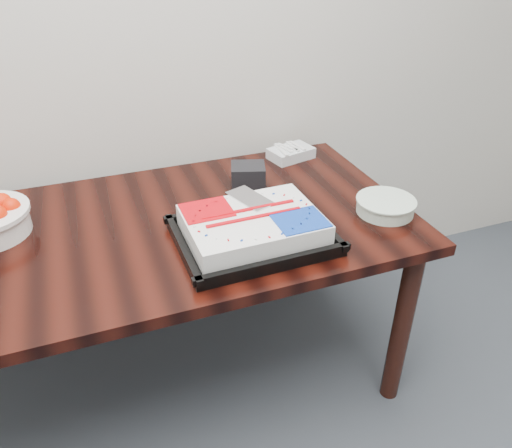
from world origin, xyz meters
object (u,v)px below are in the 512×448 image
object	(u,v)px
table	(151,249)
napkin_box	(248,176)
cake_tray	(253,229)
plate_stack	(385,206)

from	to	relation	value
table	napkin_box	distance (m)	0.46
cake_tray	plate_stack	world-z (taller)	cake_tray
cake_tray	napkin_box	world-z (taller)	cake_tray
cake_tray	plate_stack	bearing A→B (deg)	0.57
table	plate_stack	world-z (taller)	plate_stack
cake_tray	napkin_box	bearing A→B (deg)	72.36
table	cake_tray	size ratio (longest dim) A/B	3.72
napkin_box	cake_tray	bearing A→B (deg)	-107.64
table	cake_tray	xyz separation A→B (m)	(0.30, -0.20, 0.13)
table	cake_tray	distance (m)	0.38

